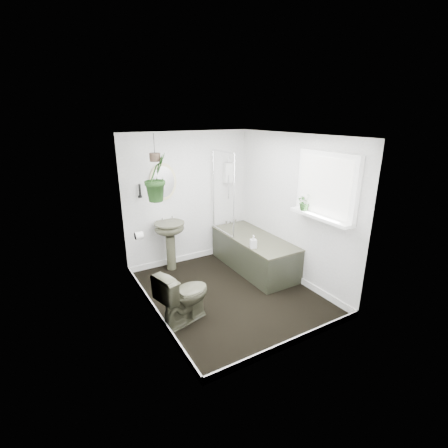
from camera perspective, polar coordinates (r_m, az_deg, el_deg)
floor at (r=5.02m, az=0.88°, el=-12.03°), size 2.30×2.80×0.02m
ceiling at (r=4.32m, az=1.04°, el=15.47°), size 2.30×2.80×0.02m
wall_back at (r=5.74m, az=-6.35°, el=4.43°), size 2.30×0.02×2.30m
wall_front at (r=3.48m, az=13.06°, el=-5.56°), size 2.30×0.02×2.30m
wall_left at (r=4.09m, az=-13.12°, el=-1.87°), size 0.02×2.80×2.30m
wall_right at (r=5.20m, az=11.97°, el=2.64°), size 0.02×2.80×2.30m
skirting at (r=4.98m, az=0.88°, el=-11.44°), size 2.30×2.80×0.10m
bathtub at (r=5.64m, az=5.27°, el=-5.02°), size 0.72×1.72×0.58m
bath_screen at (r=5.55m, az=-0.16°, el=5.44°), size 0.04×0.72×1.40m
shower_box at (r=5.96m, az=0.92°, el=9.00°), size 0.20×0.10×0.35m
oval_mirror at (r=5.47m, az=-10.65°, el=7.27°), size 0.46×0.03×0.62m
wall_sconce at (r=5.36m, az=-14.58°, el=5.67°), size 0.04×0.04×0.22m
toilet_roll_holder at (r=4.82m, az=-14.75°, el=-1.98°), size 0.11×0.11×0.11m
window_recess at (r=4.56m, az=17.60°, el=6.40°), size 0.08×1.00×0.90m
window_sill at (r=4.61m, az=16.50°, el=1.23°), size 0.18×1.00×0.04m
window_blinds at (r=4.53m, az=17.21°, el=6.36°), size 0.01×0.86×0.76m
toilet at (r=4.27m, az=-7.04°, el=-12.33°), size 0.79×0.58×0.72m
pedestal_sink at (r=5.61m, az=-9.37°, el=-3.83°), size 0.52×0.45×0.85m
sill_plant at (r=4.77m, az=14.03°, el=3.82°), size 0.25×0.23×0.25m
hanging_plant at (r=4.97m, az=-11.82°, el=8.01°), size 0.50×0.48×0.71m
soap_bottle at (r=5.05m, az=5.19°, el=-3.11°), size 0.12×0.12×0.21m
hanging_pot at (r=4.92m, az=-12.05°, el=11.41°), size 0.16×0.16×0.12m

